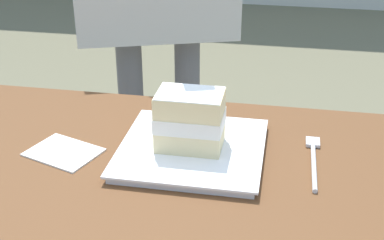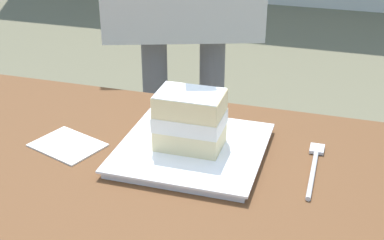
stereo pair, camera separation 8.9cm
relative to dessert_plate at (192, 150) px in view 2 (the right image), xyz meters
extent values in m
cube|color=brown|center=(0.10, 0.17, -0.03)|extent=(1.12, 0.78, 0.04)
cube|color=white|center=(0.00, 0.00, 0.00)|extent=(0.23, 0.23, 0.01)
cube|color=white|center=(0.00, 0.00, 0.01)|extent=(0.24, 0.24, 0.00)
cube|color=beige|center=(0.00, 0.00, 0.03)|extent=(0.11, 0.07, 0.04)
cube|color=white|center=(0.00, 0.00, 0.06)|extent=(0.11, 0.08, 0.03)
sphere|color=#B21923|center=(0.03, -0.04, 0.06)|extent=(0.02, 0.02, 0.02)
sphere|color=#B21923|center=(0.00, -0.04, 0.05)|extent=(0.02, 0.02, 0.02)
cube|color=beige|center=(0.00, 0.00, 0.09)|extent=(0.11, 0.07, 0.04)
cube|color=white|center=(0.00, 0.00, 0.10)|extent=(0.11, 0.07, 0.00)
cylinder|color=silver|center=(-0.20, 0.01, 0.00)|extent=(0.01, 0.14, 0.01)
cube|color=silver|center=(-0.20, -0.07, 0.00)|extent=(0.02, 0.03, 0.01)
cube|color=silver|center=(0.22, 0.04, -0.01)|extent=(0.14, 0.12, 0.00)
cylinder|color=slate|center=(0.28, -0.56, -0.38)|extent=(0.07, 0.07, 0.78)
cylinder|color=slate|center=(0.13, -0.62, -0.38)|extent=(0.07, 0.07, 0.78)
camera|label=1|loc=(-0.14, 0.78, 0.46)|focal=50.68mm
camera|label=2|loc=(-0.23, 0.76, 0.46)|focal=50.68mm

